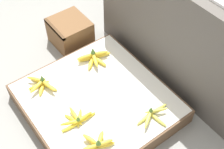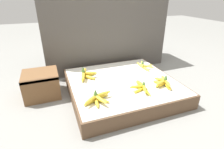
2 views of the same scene
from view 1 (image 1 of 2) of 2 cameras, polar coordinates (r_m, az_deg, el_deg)
The scene contains 9 objects.
ground_plane at distance 2.30m, azimuth -2.61°, elevation -6.24°, with size 10.00×10.00×0.00m, color gray.
display_platform at distance 2.25m, azimuth -2.67°, elevation -5.26°, with size 0.98×0.94×0.13m.
back_vendor_table at distance 2.35m, azimuth 14.87°, elevation 8.44°, with size 1.50×0.56×0.84m.
wooden_crate at distance 2.71m, azimuth -7.68°, elevation 7.70°, with size 0.31×0.30×0.23m.
banana_bunch_front_left at distance 2.29m, azimuth -12.75°, elevation -1.68°, with size 0.25×0.19×0.10m.
banana_bunch_front_midright at distance 2.07m, azimuth -6.40°, elevation -8.17°, with size 0.16×0.26×0.09m.
banana_bunch_front_right at distance 1.96m, azimuth -2.81°, elevation -12.40°, with size 0.17×0.22×0.10m.
banana_bunch_middle_left at distance 2.40m, azimuth -3.32°, elevation 3.09°, with size 0.19×0.27×0.11m.
banana_bunch_middle_right at distance 2.10m, azimuth 7.48°, elevation -7.30°, with size 0.17×0.27×0.09m.
Camera 1 is at (1.11, -0.70, 1.89)m, focal length 50.00 mm.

